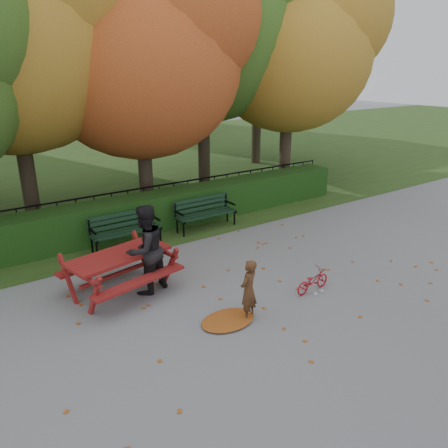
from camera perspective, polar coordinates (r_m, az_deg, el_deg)
ground at (r=9.22m, az=4.09°, el=-8.48°), size 90.00×90.00×0.00m
grass_strip at (r=21.37m, az=-20.20°, el=6.89°), size 90.00×90.00×0.00m
building_right at (r=36.75m, az=-14.83°, el=21.84°), size 9.00×6.00×12.00m
hedge at (r=12.56m, az=-8.77°, el=1.69°), size 13.00×0.90×1.00m
iron_fence at (r=13.24m, az=-10.33°, el=2.72°), size 14.00×0.04×1.02m
tree_b at (r=13.34m, az=-24.99°, el=22.64°), size 6.72×6.40×8.79m
tree_c at (r=13.63m, az=-9.36°, el=21.55°), size 6.30×6.00×8.00m
tree_d at (r=16.32m, az=-1.10°, el=25.55°), size 7.14×6.80×9.58m
tree_e at (r=16.79m, az=10.08°, el=22.05°), size 6.09×5.80×8.16m
tree_g at (r=20.97m, az=5.74°, el=22.54°), size 6.30×6.00×8.55m
bench_left at (r=11.37m, az=-12.85°, el=-0.44°), size 1.80×0.57×0.88m
bench_right at (r=12.39m, az=-2.57°, el=1.75°), size 1.80×0.57×0.88m
picnic_table at (r=9.02m, az=-13.49°, el=-4.93°), size 2.29×1.98×0.98m
leaf_pile at (r=8.11m, az=0.52°, el=-12.42°), size 1.20×0.97×0.07m
leaf_scatter at (r=9.42m, az=2.94°, el=-7.74°), size 9.00×5.70×0.01m
child at (r=7.95m, az=3.22°, el=-8.62°), size 0.50×0.43×1.16m
adult at (r=8.87m, az=-10.21°, el=-3.31°), size 1.07×0.95×1.85m
bicycle at (r=9.21m, az=11.51°, el=-7.27°), size 0.90×0.36×0.46m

